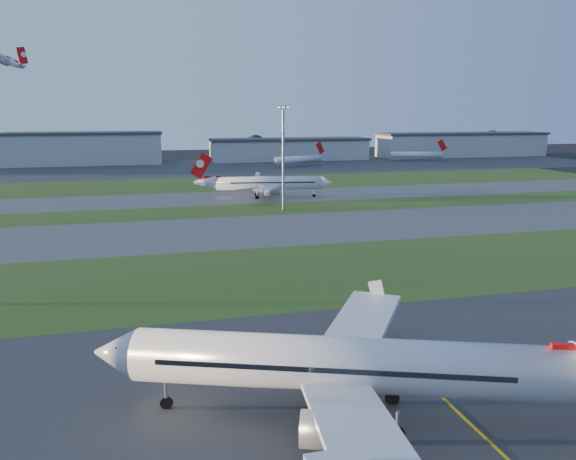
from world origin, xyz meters
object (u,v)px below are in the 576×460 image
object	(u,v)px
airliner_parked	(350,366)
airliner_taxiing	(268,183)
mini_jet_far	(417,155)
mini_jet_near	(299,159)
light_mast_centre	(283,151)

from	to	relation	value
airliner_parked	airliner_taxiing	distance (m)	120.41
airliner_taxiing	mini_jet_far	world-z (taller)	airliner_taxiing
mini_jet_near	light_mast_centre	bearing A→B (deg)	-131.00
airliner_parked	mini_jet_near	size ratio (longest dim) A/B	1.49
airliner_taxiing	light_mast_centre	bearing A→B (deg)	97.98
airliner_parked	light_mast_centre	world-z (taller)	light_mast_centre
airliner_parked	airliner_taxiing	bearing A→B (deg)	101.59
airliner_taxiing	mini_jet_near	xyz separation A→B (m)	(34.49, 90.02, -0.84)
mini_jet_near	light_mast_centre	world-z (taller)	light_mast_centre
airliner_taxiing	mini_jet_near	world-z (taller)	airliner_taxiing
mini_jet_far	light_mast_centre	distance (m)	160.59
mini_jet_far	light_mast_centre	bearing A→B (deg)	-116.16
airliner_parked	mini_jet_far	xyz separation A→B (m)	(119.92, 222.04, -1.34)
mini_jet_near	mini_jet_far	bearing A→B (deg)	-12.08
mini_jet_far	light_mast_centre	world-z (taller)	light_mast_centre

